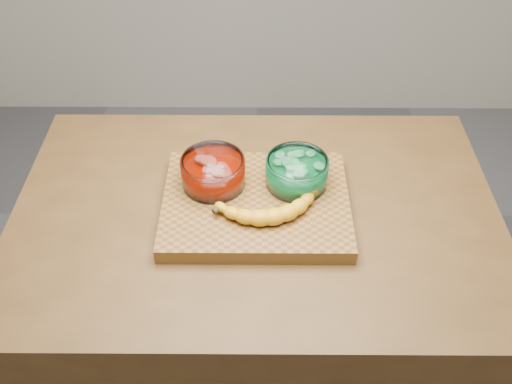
{
  "coord_description": "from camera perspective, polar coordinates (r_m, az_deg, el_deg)",
  "views": [
    {
      "loc": [
        0.01,
        -1.0,
        1.89
      ],
      "look_at": [
        0.0,
        0.0,
        0.96
      ],
      "focal_mm": 40.0,
      "sensor_mm": 36.0,
      "label": 1
    }
  ],
  "objects": [
    {
      "name": "bowl_red",
      "position": [
        1.4,
        -4.3,
        2.0
      ],
      "size": [
        0.16,
        0.16,
        0.07
      ],
      "color": "white",
      "rests_on": "cutting_board"
    },
    {
      "name": "counter",
      "position": [
        1.75,
        0.0,
        -12.31
      ],
      "size": [
        1.2,
        0.8,
        0.9
      ],
      "primitive_type": "cube",
      "color": "#523518",
      "rests_on": "ground"
    },
    {
      "name": "bowl_green",
      "position": [
        1.4,
        4.09,
        1.99
      ],
      "size": [
        0.15,
        0.15,
        0.07
      ],
      "color": "white",
      "rests_on": "cutting_board"
    },
    {
      "name": "banana",
      "position": [
        1.33,
        1.12,
        -1.18
      ],
      "size": [
        0.28,
        0.16,
        0.04
      ],
      "primitive_type": null,
      "color": "orange",
      "rests_on": "cutting_board"
    },
    {
      "name": "cutting_board",
      "position": [
        1.39,
        0.0,
        -1.21
      ],
      "size": [
        0.45,
        0.35,
        0.04
      ],
      "primitive_type": "cube",
      "color": "brown",
      "rests_on": "counter"
    }
  ]
}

